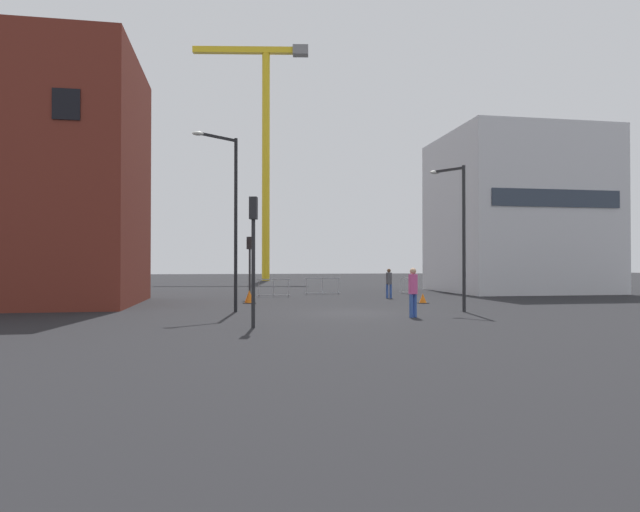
# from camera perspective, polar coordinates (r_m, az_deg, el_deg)

# --- Properties ---
(ground) EXTENTS (160.00, 160.00, 0.00)m
(ground) POSITION_cam_1_polar(r_m,az_deg,el_deg) (21.90, 3.53, -6.08)
(ground) COLOR black
(brick_building) EXTENTS (10.86, 8.81, 12.18)m
(brick_building) POSITION_cam_1_polar(r_m,az_deg,el_deg) (29.88, -29.20, 7.14)
(brick_building) COLOR maroon
(brick_building) RESTS_ON ground
(office_block) EXTENTS (10.42, 9.73, 11.09)m
(office_block) POSITION_cam_1_polar(r_m,az_deg,el_deg) (40.80, 20.15, 4.23)
(office_block) COLOR silver
(office_block) RESTS_ON ground
(construction_crane) EXTENTS (13.44, 2.92, 27.46)m
(construction_crane) POSITION_cam_1_polar(r_m,az_deg,el_deg) (64.29, -5.91, 12.83)
(construction_crane) COLOR yellow
(construction_crane) RESTS_ON ground
(streetlamp_tall) EXTENTS (1.78, 1.30, 7.25)m
(streetlamp_tall) POSITION_cam_1_polar(r_m,az_deg,el_deg) (22.51, -9.52, 5.10)
(streetlamp_tall) COLOR black
(streetlamp_tall) RESTS_ON ground
(streetlamp_short) EXTENTS (1.10, 1.35, 6.11)m
(streetlamp_short) POSITION_cam_1_polar(r_m,az_deg,el_deg) (23.20, 14.60, 3.29)
(streetlamp_short) COLOR #232326
(streetlamp_short) RESTS_ON ground
(traffic_light_verge) EXTENTS (0.38, 0.36, 3.51)m
(traffic_light_verge) POSITION_cam_1_polar(r_m,az_deg,el_deg) (30.25, -7.48, -0.09)
(traffic_light_verge) COLOR #2D2D30
(traffic_light_verge) RESTS_ON ground
(traffic_light_crosswalk) EXTENTS (0.29, 0.39, 4.12)m
(traffic_light_crosswalk) POSITION_cam_1_polar(r_m,az_deg,el_deg) (16.98, -7.11, 1.69)
(traffic_light_crosswalk) COLOR #232326
(traffic_light_crosswalk) RESTS_ON ground
(pedestrian_walking) EXTENTS (0.34, 0.34, 1.71)m
(pedestrian_walking) POSITION_cam_1_polar(r_m,az_deg,el_deg) (31.13, 7.35, -2.67)
(pedestrian_walking) COLOR #33519E
(pedestrian_walking) RESTS_ON ground
(pedestrian_waiting) EXTENTS (0.34, 0.34, 1.85)m
(pedestrian_waiting) POSITION_cam_1_polar(r_m,az_deg,el_deg) (20.29, 9.88, -3.42)
(pedestrian_waiting) COLOR #33519E
(pedestrian_waiting) RESTS_ON ground
(safety_barrier_left_run) EXTENTS (1.97, 0.23, 1.08)m
(safety_barrier_left_run) POSITION_cam_1_polar(r_m,az_deg,el_deg) (32.28, -4.95, -3.37)
(safety_barrier_left_run) COLOR #9EA0A5
(safety_barrier_left_run) RESTS_ON ground
(safety_barrier_mid_span) EXTENTS (0.27, 1.89, 1.08)m
(safety_barrier_mid_span) POSITION_cam_1_polar(r_m,az_deg,el_deg) (35.90, 9.20, -3.10)
(safety_barrier_mid_span) COLOR #B2B5BA
(safety_barrier_mid_span) RESTS_ON ground
(safety_barrier_front) EXTENTS (2.36, 0.24, 1.08)m
(safety_barrier_front) POSITION_cam_1_polar(r_m,az_deg,el_deg) (34.69, 0.27, -3.19)
(safety_barrier_front) COLOR #9EA0A5
(safety_barrier_front) RESTS_ON ground
(traffic_cone_striped) EXTENTS (0.50, 0.50, 0.51)m
(traffic_cone_striped) POSITION_cam_1_polar(r_m,az_deg,el_deg) (27.59, 10.90, -4.49)
(traffic_cone_striped) COLOR black
(traffic_cone_striped) RESTS_ON ground
(traffic_cone_orange) EXTENTS (0.66, 0.66, 0.67)m
(traffic_cone_orange) POSITION_cam_1_polar(r_m,az_deg,el_deg) (27.36, -7.54, -4.36)
(traffic_cone_orange) COLOR black
(traffic_cone_orange) RESTS_ON ground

